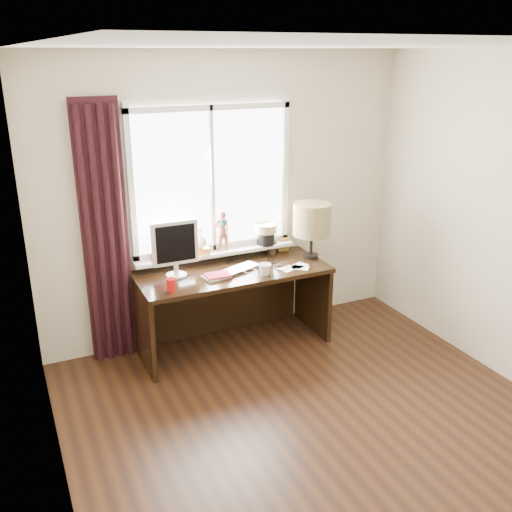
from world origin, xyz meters
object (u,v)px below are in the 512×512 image
mug (265,269)px  monitor (175,245)px  red_cup (171,285)px  desk (229,292)px  laptop (241,268)px  table_lamp (312,220)px

mug → monitor: 0.79m
red_cup → desk: bearing=26.6°
laptop → table_lamp: (0.73, 0.03, 0.35)m
mug → red_cup: (-0.83, 0.01, -0.00)m
table_lamp → laptop: bearing=-177.7°
table_lamp → monitor: bearing=176.7°
red_cup → table_lamp: size_ratio=0.20×
red_cup → desk: size_ratio=0.06×
laptop → mug: 0.25m
desk → table_lamp: (0.80, -0.09, 0.61)m
mug → red_cup: mug is taller
laptop → table_lamp: size_ratio=0.68×
laptop → monitor: (-0.56, 0.10, 0.26)m
laptop → desk: 0.29m
desk → monitor: (-0.49, -0.02, 0.52)m
mug → monitor: (-0.70, 0.30, 0.22)m
red_cup → table_lamp: table_lamp is taller
laptop → monitor: monitor is taller
desk → table_lamp: bearing=-6.6°
laptop → red_cup: (-0.69, -0.19, 0.04)m
laptop → red_cup: bearing=174.5°
desk → red_cup: bearing=-153.4°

